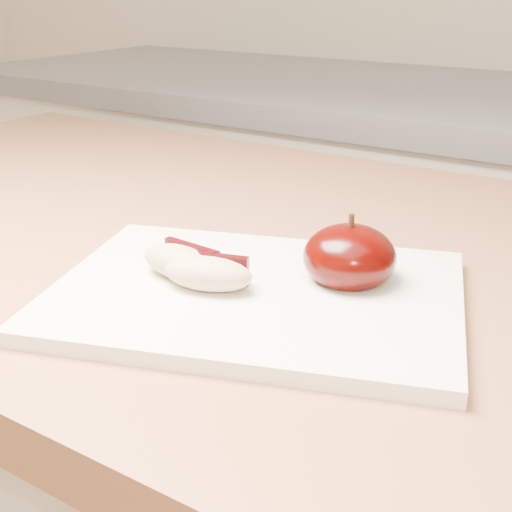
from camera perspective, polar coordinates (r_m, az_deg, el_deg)
The scene contains 4 objects.
cutting_board at distance 0.53m, azimuth -0.00°, elevation -3.13°, with size 0.30×0.22×0.01m, color white.
apple_half at distance 0.54m, azimuth 7.49°, elevation -0.10°, with size 0.07×0.07×0.06m.
apple_wedge_a at distance 0.54m, azimuth -6.03°, elevation -0.44°, with size 0.07×0.04×0.02m.
apple_wedge_b at distance 0.52m, azimuth -3.80°, elevation -1.37°, with size 0.07×0.05×0.02m.
Camera 1 is at (0.17, -0.02, 1.13)m, focal length 50.00 mm.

